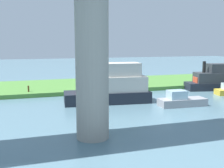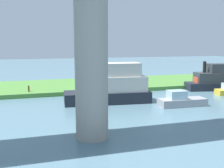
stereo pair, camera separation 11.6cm
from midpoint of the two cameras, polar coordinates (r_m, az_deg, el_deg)
ground_plane at (r=34.23m, az=-2.37°, el=-2.11°), size 160.00×160.00×0.00m
grassy_bank at (r=39.93m, az=-4.60°, el=-0.22°), size 80.00×12.00×0.50m
bridge_pylon at (r=17.81m, az=-4.17°, el=5.49°), size 2.19×2.19×10.82m
person_on_bank at (r=36.71m, az=3.93°, el=0.51°), size 0.43×0.43×1.39m
mooring_post at (r=34.46m, az=-16.97°, el=-0.94°), size 0.20×0.20×0.74m
pontoon_yellow at (r=29.17m, az=-0.29°, el=-0.54°), size 9.38×3.93×4.66m
houseboat_blue at (r=39.76m, az=21.15°, el=0.93°), size 8.02×4.13×3.91m
skiff_small at (r=28.60m, az=14.36°, el=-3.33°), size 4.96×2.00×1.62m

